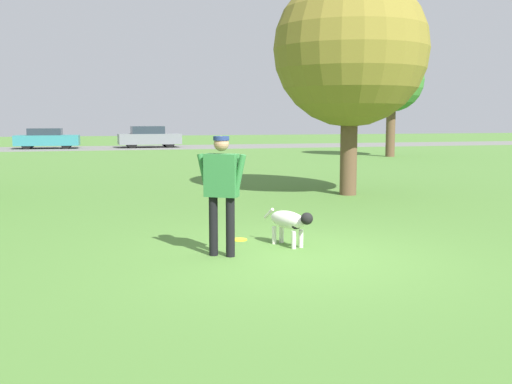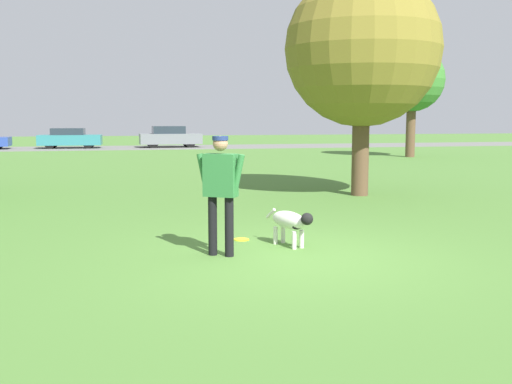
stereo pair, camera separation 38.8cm
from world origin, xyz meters
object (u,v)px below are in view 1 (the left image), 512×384
object	(u,v)px
dog	(290,221)
frisbee	(239,240)
person	(222,184)
parked_car_grey	(149,137)
tree_far_right	(392,81)
parked_car_teal	(47,139)
tree_near_right	(351,50)

from	to	relation	value
dog	frisbee	size ratio (longest dim) A/B	4.12
person	parked_car_grey	xyz separation A→B (m)	(1.83, 32.56, -0.34)
frisbee	tree_far_right	xyz separation A→B (m)	(12.57, 18.75, 3.88)
parked_car_grey	person	bearing A→B (deg)	-95.07
dog	frisbee	world-z (taller)	dog
dog	parked_car_teal	world-z (taller)	parked_car_teal
tree_near_right	parked_car_teal	distance (m)	28.49
person	frisbee	xyz separation A→B (m)	(0.51, 1.04, -1.05)
dog	tree_far_right	distance (m)	23.04
person	parked_car_grey	bearing A→B (deg)	119.04
parked_car_teal	parked_car_grey	size ratio (longest dim) A/B	0.97
dog	tree_near_right	bearing A→B (deg)	125.04
dog	tree_far_right	bearing A→B (deg)	125.20
person	tree_near_right	size ratio (longest dim) A/B	0.31
tree_far_right	parked_car_teal	world-z (taller)	tree_far_right
dog	frisbee	bearing A→B (deg)	-158.59
person	parked_car_teal	xyz separation A→B (m)	(-4.72, 32.74, -0.39)
frisbee	parked_car_teal	size ratio (longest dim) A/B	0.06
person	dog	size ratio (longest dim) A/B	1.65
person	frisbee	bearing A→B (deg)	96.14
frisbee	parked_car_grey	xyz separation A→B (m)	(1.32, 31.52, 0.70)
frisbee	tree_far_right	size ratio (longest dim) A/B	0.05
frisbee	tree_near_right	distance (m)	7.45
parked_car_teal	parked_car_grey	bearing A→B (deg)	0.87
person	dog	bearing A→B (deg)	50.40
tree_far_right	tree_near_right	xyz separation A→B (m)	(-8.44, -13.79, -0.16)
person	frisbee	size ratio (longest dim) A/B	6.80
tree_far_right	dog	bearing A→B (deg)	-121.55
frisbee	parked_car_grey	distance (m)	31.55
parked_car_grey	tree_far_right	bearing A→B (deg)	-50.45
person	parked_car_grey	distance (m)	32.61
frisbee	parked_car_grey	world-z (taller)	parked_car_grey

